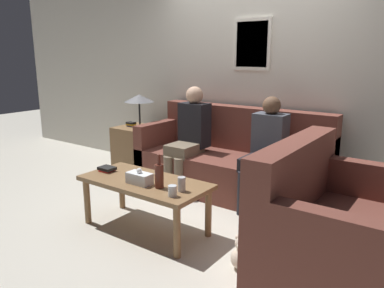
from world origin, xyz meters
TOP-DOWN VIEW (x-y plane):
  - ground_plane at (0.00, 0.00)m, footprint 16.00×16.00m
  - wall_back at (0.00, 0.98)m, footprint 9.00×0.08m
  - couch_main at (0.00, 0.53)m, footprint 2.21×0.87m
  - couch_side at (1.43, -0.58)m, footprint 0.87×1.32m
  - coffee_table at (-0.15, -0.80)m, footprint 1.21×0.57m
  - side_table_with_lamp at (-1.44, 0.44)m, footprint 0.52×0.52m
  - wine_bottle at (0.09, -0.88)m, footprint 0.08×0.08m
  - drinking_glass at (0.31, -0.97)m, footprint 0.07×0.07m
  - book_stack at (-0.62, -0.82)m, footprint 0.15×0.13m
  - soda_can at (0.30, -0.83)m, footprint 0.07×0.07m
  - tissue_box at (-0.11, -0.90)m, footprint 0.23×0.12m
  - person_left at (-0.47, 0.33)m, footprint 0.34×0.58m
  - person_right at (0.50, 0.32)m, footprint 0.34×0.60m
  - teddy_bear at (0.90, -0.87)m, footprint 0.17×0.17m

SIDE VIEW (x-z plane):
  - ground_plane at x=0.00m, z-range 0.00..0.00m
  - teddy_bear at x=0.90m, z-range -0.02..0.25m
  - couch_main at x=0.00m, z-range -0.15..0.82m
  - couch_side at x=1.43m, z-range -0.15..0.83m
  - side_table_with_lamp at x=-1.44m, z-range -0.16..0.91m
  - coffee_table at x=-0.15m, z-range 0.17..0.65m
  - book_stack at x=-0.62m, z-range 0.48..0.52m
  - drinking_glass at x=0.31m, z-range 0.48..0.57m
  - tissue_box at x=-0.11m, z-range 0.46..0.60m
  - soda_can at x=0.30m, z-range 0.48..0.60m
  - wine_bottle at x=0.09m, z-range 0.44..0.74m
  - person_right at x=0.50m, z-range 0.05..1.22m
  - person_left at x=-0.47m, z-range 0.06..1.28m
  - wall_back at x=0.00m, z-range 0.00..2.60m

